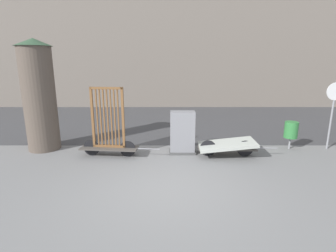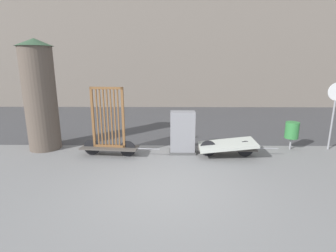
# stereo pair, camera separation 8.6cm
# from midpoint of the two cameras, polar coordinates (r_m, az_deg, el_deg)

# --- Properties ---
(ground_plane) EXTENTS (60.00, 60.00, 0.00)m
(ground_plane) POSITION_cam_midpoint_polar(r_m,az_deg,el_deg) (6.38, 0.18, -13.28)
(ground_plane) COLOR slate
(road_strip) EXTENTS (56.00, 8.03, 0.01)m
(road_strip) POSITION_cam_midpoint_polar(r_m,az_deg,el_deg) (13.23, 0.43, 1.20)
(road_strip) COLOR #424244
(road_strip) RESTS_ON ground_plane
(bike_cart_with_bedframe) EXTENTS (2.51, 0.72, 2.18)m
(bike_cart_with_bedframe) POSITION_cam_midpoint_polar(r_m,az_deg,el_deg) (8.34, -12.42, -1.71)
(bike_cart_with_bedframe) COLOR #4C4742
(bike_cart_with_bedframe) RESTS_ON ground_plane
(bike_cart_with_mattress) EXTENTS (2.50, 1.07, 0.52)m
(bike_cart_with_mattress) POSITION_cam_midpoint_polar(r_m,az_deg,el_deg) (8.43, 12.99, -4.18)
(bike_cart_with_mattress) COLOR #4C4742
(bike_cart_with_mattress) RESTS_ON ground_plane
(utility_cabinet) EXTENTS (0.84, 0.47, 1.38)m
(utility_cabinet) POSITION_cam_midpoint_polar(r_m,az_deg,el_deg) (8.43, 3.46, -1.73)
(utility_cabinet) COLOR #4C4C4C
(utility_cabinet) RESTS_ON ground_plane
(trash_bin) EXTENTS (0.44, 0.44, 0.94)m
(trash_bin) POSITION_cam_midpoint_polar(r_m,az_deg,el_deg) (9.75, 25.60, -0.86)
(trash_bin) COLOR gray
(trash_bin) RESTS_ON ground_plane
(sign_post) EXTENTS (0.59, 0.06, 2.31)m
(sign_post) POSITION_cam_midpoint_polar(r_m,az_deg,el_deg) (10.20, 32.74, 3.84)
(sign_post) COLOR gray
(sign_post) RESTS_ON ground_plane
(advertising_column) EXTENTS (1.15, 1.15, 3.62)m
(advertising_column) POSITION_cam_midpoint_polar(r_m,az_deg,el_deg) (9.60, -25.86, 6.09)
(advertising_column) COLOR brown
(advertising_column) RESTS_ON ground_plane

